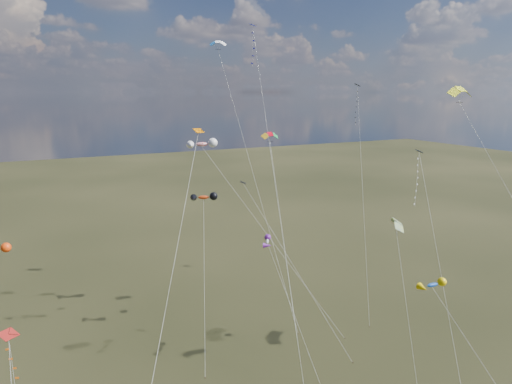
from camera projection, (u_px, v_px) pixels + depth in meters
name	position (u px, v px, depth m)	size (l,w,h in m)	color
diamond_black_high	(357.00, 115.00, 69.78)	(8.78, 15.84, 31.28)	black
diamond_navy_tall	(257.00, 73.00, 48.41)	(4.91, 21.47, 37.22)	#0F134E
diamond_black_mid	(274.00, 233.00, 55.54)	(7.51, 15.00, 19.05)	black
diamond_red_low	(12.00, 372.00, 31.34)	(1.45, 11.21, 13.96)	#A51D18
diamond_navy_right	(419.00, 189.00, 49.47)	(8.47, 17.02, 23.88)	#0E1D4C
diamond_orange_center	(174.00, 265.00, 33.17)	(12.79, 17.81, 27.02)	orange
parafoil_yellow	(462.00, 91.00, 43.13)	(2.85, 24.65, 30.95)	yellow
parafoil_blue_white	(218.00, 43.00, 66.09)	(3.87, 20.83, 37.74)	blue
parafoil_striped	(398.00, 222.00, 51.63)	(5.86, 10.89, 16.48)	yellow
parafoil_tricolor	(270.00, 135.00, 59.52)	(4.26, 14.30, 25.21)	gold
novelty_orange_black	(204.00, 198.00, 55.42)	(5.31, 10.97, 18.06)	red
novelty_white_purple	(268.00, 242.00, 49.55)	(3.67, 8.59, 14.54)	silver
novelty_redwhite_stripe	(202.00, 145.00, 60.32)	(14.33, 17.06, 24.00)	red
novelty_blue_yellow	(433.00, 286.00, 40.55)	(5.15, 11.27, 13.67)	#1445AA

